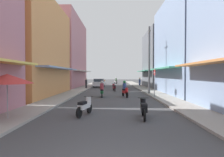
{
  "coord_description": "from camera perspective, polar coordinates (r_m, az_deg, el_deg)",
  "views": [
    {
      "loc": [
        0.16,
        -3.12,
        2.14
      ],
      "look_at": [
        -0.12,
        19.96,
        1.68
      ],
      "focal_mm": 29.64,
      "sensor_mm": 36.0,
      "label": 1
    }
  ],
  "objects": [
    {
      "name": "building_left_mid",
      "position": [
        20.92,
        -24.7,
        8.29
      ],
      "size": [
        7.05,
        11.26,
        9.56
      ],
      "color": "#D88C4C",
      "rests_on": "ground"
    },
    {
      "name": "motorbike_silver",
      "position": [
        42.93,
        1.19,
        -0.76
      ],
      "size": [
        0.73,
        1.75,
        1.58
      ],
      "color": "black",
      "rests_on": "ground"
    },
    {
      "name": "parked_car",
      "position": [
        32.3,
        -3.99,
        -1.34
      ],
      "size": [
        1.93,
        4.17,
        1.45
      ],
      "color": "silver",
      "rests_on": "ground"
    },
    {
      "name": "pedestrian_midway",
      "position": [
        28.51,
        -7.97,
        -1.53
      ],
      "size": [
        0.34,
        0.34,
        1.63
      ],
      "color": "#262628",
      "rests_on": "ground"
    },
    {
      "name": "motorbike_orange",
      "position": [
        42.55,
        -2.48,
        -1.05
      ],
      "size": [
        0.57,
        1.8,
        0.96
      ],
      "color": "black",
      "rests_on": "ground"
    },
    {
      "name": "sidewalk_right",
      "position": [
        26.93,
        10.45,
        -3.3
      ],
      "size": [
        2.02,
        62.67,
        0.12
      ],
      "primitive_type": "cube",
      "color": "#9E9991",
      "rests_on": "ground"
    },
    {
      "name": "motorbike_black",
      "position": [
        9.36,
        9.73,
        -8.95
      ],
      "size": [
        0.55,
        1.81,
        0.96
      ],
      "color": "black",
      "rests_on": "ground"
    },
    {
      "name": "ground_plane",
      "position": [
        26.54,
        0.35,
        -3.47
      ],
      "size": [
        120.28,
        120.28,
        0.0
      ],
      "primitive_type": "plane",
      "color": "#424244"
    },
    {
      "name": "street_sign_no_entry",
      "position": [
        17.39,
        12.97,
        -0.28
      ],
      "size": [
        0.07,
        0.6,
        2.65
      ],
      "color": "gray",
      "rests_on": "ground"
    },
    {
      "name": "building_left_far",
      "position": [
        33.56,
        -14.79,
        7.53
      ],
      "size": [
        7.05,
        13.56,
        11.79
      ],
      "color": "#B7727F",
      "rests_on": "ground"
    },
    {
      "name": "building_right_far",
      "position": [
        33.14,
        15.74,
        5.63
      ],
      "size": [
        7.05,
        10.28,
        9.52
      ],
      "color": "slate",
      "rests_on": "ground"
    },
    {
      "name": "sidewalk_left",
      "position": [
        26.98,
        -9.74,
        -3.29
      ],
      "size": [
        2.02,
        62.67,
        0.12
      ],
      "primitive_type": "cube",
      "color": "#9E9991",
      "rests_on": "ground"
    },
    {
      "name": "utility_pole",
      "position": [
        20.51,
        11.41,
        5.66
      ],
      "size": [
        0.2,
        1.2,
        7.37
      ],
      "color": "#4C4C4F",
      "rests_on": "ground"
    },
    {
      "name": "pedestrian_foreground",
      "position": [
        35.7,
        8.54,
        -0.83
      ],
      "size": [
        0.44,
        0.44,
        1.62
      ],
      "color": "#334C8C",
      "rests_on": "ground"
    },
    {
      "name": "motorbike_white",
      "position": [
        9.96,
        -8.33,
        -8.34
      ],
      "size": [
        0.69,
        1.76,
        0.96
      ],
      "color": "black",
      "rests_on": "ground"
    },
    {
      "name": "motorbike_maroon",
      "position": [
        24.41,
        0.63,
        -2.7
      ],
      "size": [
        0.57,
        1.8,
        0.96
      ],
      "color": "black",
      "rests_on": "ground"
    },
    {
      "name": "vendor_umbrella",
      "position": [
        9.85,
        -29.61,
        -0.06
      ],
      "size": [
        2.35,
        2.35,
        2.19
      ],
      "color": "#99999E",
      "rests_on": "ground"
    },
    {
      "name": "building_right_mid",
      "position": [
        22.22,
        23.64,
        8.84
      ],
      "size": [
        7.05,
        11.14,
        10.31
      ],
      "color": "#8CA5CC",
      "rests_on": "ground"
    },
    {
      "name": "motorbike_red",
      "position": [
        17.85,
        4.02,
        -3.47
      ],
      "size": [
        0.65,
        1.78,
        1.58
      ],
      "color": "black",
      "rests_on": "ground"
    },
    {
      "name": "motorbike_green",
      "position": [
        17.72,
        -3.13,
        -3.5
      ],
      "size": [
        0.55,
        1.81,
        1.58
      ],
      "color": "black",
      "rests_on": "ground"
    }
  ]
}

